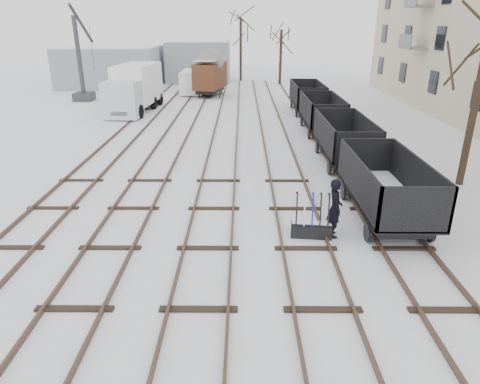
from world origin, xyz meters
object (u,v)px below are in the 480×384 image
object	(u,v)px
worker	(335,208)
box_van_wagon	(210,75)
freight_wagon_a	(384,196)
crane	(82,76)
panel_van	(193,82)
ground_frame	(311,229)
lorry	(134,88)

from	to	relation	value
worker	box_van_wagon	size ratio (longest dim) A/B	0.41
box_van_wagon	freight_wagon_a	bearing A→B (deg)	-60.08
freight_wagon_a	crane	xyz separation A→B (m)	(-18.94, 24.48, 1.24)
freight_wagon_a	panel_van	world-z (taller)	freight_wagon_a
ground_frame	freight_wagon_a	size ratio (longest dim) A/B	0.28
ground_frame	lorry	bearing A→B (deg)	123.15
lorry	crane	world-z (taller)	crane
ground_frame	box_van_wagon	bearing A→B (deg)	106.90
freight_wagon_a	crane	distance (m)	30.98
freight_wagon_a	lorry	xyz separation A→B (m)	(-13.19, 19.38, 0.94)
panel_van	lorry	bearing A→B (deg)	-110.67
box_van_wagon	panel_van	distance (m)	2.54
worker	panel_van	distance (m)	30.86
worker	crane	distance (m)	30.91
lorry	panel_van	xyz separation A→B (m)	(3.48, 9.16, -0.67)
freight_wagon_a	panel_van	bearing A→B (deg)	108.80
worker	lorry	world-z (taller)	lorry
lorry	panel_van	size ratio (longest dim) A/B	1.60
box_van_wagon	lorry	xyz separation A→B (m)	(-5.25, -7.52, -0.13)
ground_frame	freight_wagon_a	world-z (taller)	freight_wagon_a
lorry	crane	xyz separation A→B (m)	(-5.74, 5.11, 0.30)
worker	panel_van	xyz separation A→B (m)	(-7.72, 29.88, 0.15)
freight_wagon_a	ground_frame	bearing A→B (deg)	-152.04
freight_wagon_a	box_van_wagon	world-z (taller)	box_van_wagon
freight_wagon_a	panel_van	distance (m)	30.14
freight_wagon_a	box_van_wagon	xyz separation A→B (m)	(-7.95, 26.89, 1.07)
lorry	crane	distance (m)	7.69
ground_frame	lorry	world-z (taller)	lorry
box_van_wagon	crane	xyz separation A→B (m)	(-10.99, -2.41, 0.17)
ground_frame	box_van_wagon	xyz separation A→B (m)	(-5.22, 28.34, 1.63)
crane	box_van_wagon	bearing A→B (deg)	13.19
worker	freight_wagon_a	bearing A→B (deg)	-58.11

